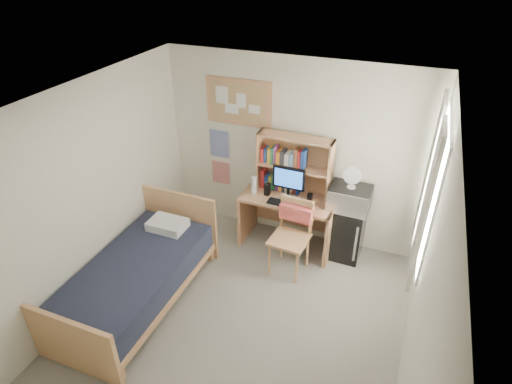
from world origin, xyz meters
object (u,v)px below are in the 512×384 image
at_px(desk, 288,221).
at_px(mini_fridge, 346,231).
at_px(microwave, 350,198).
at_px(bulletin_board, 239,102).
at_px(monitor, 289,184).
at_px(bed, 137,282).
at_px(desk_chair, 289,239).
at_px(speaker_left, 267,189).
at_px(desk_fan, 352,178).
at_px(speaker_right, 310,199).

relative_size(desk, mini_fridge, 1.64).
xyz_separation_m(desk, microwave, (0.79, 0.06, 0.53)).
relative_size(bulletin_board, microwave, 1.80).
distance_m(desk, monitor, 0.64).
bearing_deg(bed, desk_chair, 38.23).
distance_m(bulletin_board, monitor, 1.30).
relative_size(bed, speaker_left, 11.89).
relative_size(bulletin_board, desk_fan, 3.42).
distance_m(desk, mini_fridge, 0.80).
height_order(mini_fridge, bed, mini_fridge).
height_order(bulletin_board, speaker_left, bulletin_board).
xyz_separation_m(mini_fridge, speaker_right, (-0.50, -0.15, 0.49)).
xyz_separation_m(monitor, speaker_left, (-0.30, 0.01, -0.14)).
bearing_deg(desk_fan, bed, -139.02).
height_order(desk, monitor, monitor).
bearing_deg(desk_chair, desk, 114.20).
relative_size(bed, microwave, 3.98).
bearing_deg(bulletin_board, desk, -20.59).
bearing_deg(desk_fan, mini_fridge, 90.00).
bearing_deg(desk_chair, speaker_left, 141.00).
bearing_deg(speaker_left, bulletin_board, 147.75).
bearing_deg(speaker_right, mini_fridge, 18.22).
bearing_deg(monitor, bed, -127.63).
bearing_deg(mini_fridge, bed, -138.71).
bearing_deg(speaker_left, desk_chair, -42.75).
bearing_deg(microwave, desk, -174.25).
height_order(desk, speaker_right, speaker_right).
distance_m(desk_chair, bed, 1.94).
distance_m(mini_fridge, desk_fan, 0.83).
distance_m(desk_chair, desk_fan, 1.11).
xyz_separation_m(bulletin_board, microwave, (1.66, -0.26, -0.98)).
bearing_deg(microwave, monitor, -170.00).
bearing_deg(speaker_right, speaker_left, -180.00).
bearing_deg(bulletin_board, desk_fan, -9.05).
bearing_deg(bulletin_board, speaker_right, -18.66).
bearing_deg(speaker_left, monitor, 0.00).
height_order(bulletin_board, desk, bulletin_board).
bearing_deg(bed, mini_fridge, 40.17).
xyz_separation_m(mini_fridge, desk_fan, (-0.00, -0.02, 0.83)).
relative_size(mini_fridge, bed, 0.38).
height_order(speaker_right, microwave, microwave).
bearing_deg(desk_chair, desk_fan, 48.59).
relative_size(speaker_right, microwave, 0.30).
bearing_deg(monitor, speaker_left, -180.00).
xyz_separation_m(bed, speaker_left, (1.04, 1.65, 0.60)).
xyz_separation_m(desk_chair, mini_fridge, (0.62, 0.60, -0.12)).
xyz_separation_m(speaker_left, desk_fan, (1.10, 0.11, 0.34)).
relative_size(desk, speaker_left, 7.33).
bearing_deg(desk_chair, microwave, 48.59).
bearing_deg(mini_fridge, desk, -172.82).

